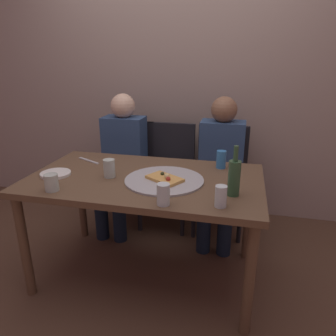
{
  "coord_description": "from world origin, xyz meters",
  "views": [
    {
      "loc": [
        0.58,
        -1.8,
        1.47
      ],
      "look_at": [
        0.14,
        0.06,
        0.79
      ],
      "focal_mm": 33.82,
      "sensor_mm": 36.0,
      "label": 1
    }
  ],
  "objects": [
    {
      "name": "table_knife",
      "position": [
        -0.5,
        0.22,
        0.74
      ],
      "size": [
        0.21,
        0.12,
        0.01
      ],
      "primitive_type": "cube",
      "rotation": [
        0.0,
        0.0,
        2.67
      ],
      "color": "#B7B7BC",
      "rests_on": "dining_table"
    },
    {
      "name": "chair_right",
      "position": [
        0.43,
        0.83,
        0.51
      ],
      "size": [
        0.44,
        0.44,
        0.9
      ],
      "rotation": [
        0.0,
        0.0,
        3.14
      ],
      "color": "black",
      "rests_on": "ground_plane"
    },
    {
      "name": "short_glass",
      "position": [
        0.21,
        -0.36,
        0.8
      ],
      "size": [
        0.07,
        0.07,
        0.11
      ],
      "primitive_type": "cylinder",
      "color": "silver",
      "rests_on": "dining_table"
    },
    {
      "name": "dining_table",
      "position": [
        0.0,
        0.0,
        0.66
      ],
      "size": [
        1.48,
        0.85,
        0.74
      ],
      "color": "brown",
      "rests_on": "ground_plane"
    },
    {
      "name": "pizza_slice_last",
      "position": [
        0.14,
        -0.05,
        0.76
      ],
      "size": [
        0.26,
        0.23,
        0.05
      ],
      "color": "tan",
      "rests_on": "pizza_tray"
    },
    {
      "name": "chair_left",
      "position": [
        -0.43,
        0.83,
        0.51
      ],
      "size": [
        0.44,
        0.44,
        0.9
      ],
      "rotation": [
        0.0,
        0.0,
        3.14
      ],
      "color": "black",
      "rests_on": "ground_plane"
    },
    {
      "name": "tumbler_near",
      "position": [
        -0.22,
        -0.05,
        0.8
      ],
      "size": [
        0.07,
        0.07,
        0.12
      ],
      "primitive_type": "cylinder",
      "color": "#B7C6BC",
      "rests_on": "dining_table"
    },
    {
      "name": "chair_middle",
      "position": [
        -0.04,
        0.83,
        0.51
      ],
      "size": [
        0.44,
        0.44,
        0.9
      ],
      "rotation": [
        0.0,
        0.0,
        3.14
      ],
      "color": "black",
      "rests_on": "ground_plane"
    },
    {
      "name": "pizza_tray",
      "position": [
        0.14,
        -0.04,
        0.74
      ],
      "size": [
        0.49,
        0.49,
        0.01
      ],
      "primitive_type": "cylinder",
      "color": "#ADADB2",
      "rests_on": "dining_table"
    },
    {
      "name": "guest_in_beanie",
      "position": [
        0.43,
        0.68,
        0.64
      ],
      "size": [
        0.36,
        0.56,
        1.17
      ],
      "rotation": [
        0.0,
        0.0,
        3.14
      ],
      "color": "navy",
      "rests_on": "ground_plane"
    },
    {
      "name": "ground_plane",
      "position": [
        0.0,
        0.0,
        0.0
      ],
      "size": [
        8.0,
        8.0,
        0.0
      ],
      "primitive_type": "plane",
      "color": "#513828"
    },
    {
      "name": "wine_bottle",
      "position": [
        0.56,
        -0.15,
        0.85
      ],
      "size": [
        0.07,
        0.07,
        0.28
      ],
      "color": "#2D5133",
      "rests_on": "dining_table"
    },
    {
      "name": "tumbler_far",
      "position": [
        -0.45,
        -0.33,
        0.79
      ],
      "size": [
        0.08,
        0.08,
        0.1
      ],
      "primitive_type": "cylinder",
      "color": "#B7C6BC",
      "rests_on": "dining_table"
    },
    {
      "name": "back_wall",
      "position": [
        0.0,
        1.18,
        1.3
      ],
      "size": [
        6.0,
        0.1,
        2.6
      ],
      "primitive_type": "cube",
      "color": "gray",
      "rests_on": "ground_plane"
    },
    {
      "name": "guest_in_sweater",
      "position": [
        -0.43,
        0.68,
        0.64
      ],
      "size": [
        0.36,
        0.56,
        1.17
      ],
      "rotation": [
        0.0,
        0.0,
        3.14
      ],
      "color": "navy",
      "rests_on": "ground_plane"
    },
    {
      "name": "plate_stack",
      "position": [
        -0.58,
        -0.1,
        0.75
      ],
      "size": [
        0.19,
        0.19,
        0.02
      ],
      "primitive_type": "cylinder",
      "color": "white",
      "rests_on": "dining_table"
    },
    {
      "name": "wine_glass",
      "position": [
        0.5,
        -0.31,
        0.8
      ],
      "size": [
        0.06,
        0.06,
        0.11
      ],
      "primitive_type": "cylinder",
      "color": "silver",
      "rests_on": "dining_table"
    },
    {
      "name": "soda_can",
      "position": [
        0.46,
        0.29,
        0.8
      ],
      "size": [
        0.07,
        0.07,
        0.12
      ],
      "primitive_type": "cylinder",
      "color": "#337AC1",
      "rests_on": "dining_table"
    }
  ]
}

